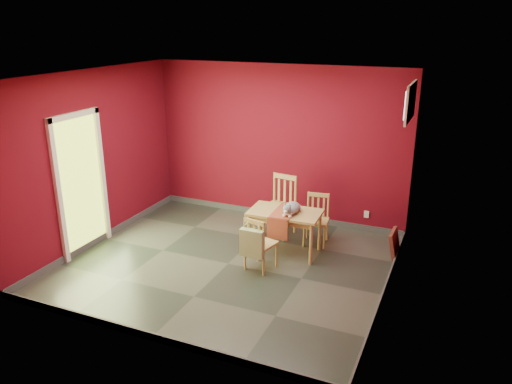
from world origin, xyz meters
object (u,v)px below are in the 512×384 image
at_px(chair_far_left, 280,205).
at_px(picture_frame, 394,244).
at_px(chair_far_right, 317,219).
at_px(cat, 292,206).
at_px(chair_near, 259,243).
at_px(dining_table, 285,216).
at_px(tote_bag, 252,243).

height_order(chair_far_left, picture_frame, chair_far_left).
relative_size(chair_far_right, cat, 1.73).
relative_size(chair_far_left, chair_near, 1.23).
distance_m(cat, picture_frame, 1.64).
xyz_separation_m(dining_table, chair_far_left, (-0.31, 0.64, -0.08)).
bearing_deg(dining_table, picture_frame, 16.33).
xyz_separation_m(chair_far_right, tote_bag, (-0.51, -1.39, 0.08)).
bearing_deg(dining_table, chair_far_right, 56.63).
relative_size(dining_table, chair_near, 1.36).
height_order(chair_far_left, cat, chair_far_left).
relative_size(dining_table, chair_far_right, 1.36).
distance_m(dining_table, chair_near, 0.70).
xyz_separation_m(tote_bag, picture_frame, (1.74, 1.33, -0.27)).
bearing_deg(chair_far_left, chair_near, -82.34).
xyz_separation_m(chair_near, cat, (0.25, 0.63, 0.37)).
height_order(dining_table, chair_far_right, chair_far_right).
bearing_deg(chair_far_right, picture_frame, -2.83).
xyz_separation_m(dining_table, tote_bag, (-0.16, -0.86, -0.10)).
bearing_deg(chair_near, chair_far_right, 67.94).
bearing_deg(picture_frame, chair_far_left, 174.43).
distance_m(tote_bag, cat, 0.92).
height_order(chair_far_left, chair_near, chair_far_left).
relative_size(chair_near, tote_bag, 1.72).
relative_size(dining_table, cat, 2.36).
relative_size(tote_bag, cat, 1.01).
distance_m(dining_table, tote_bag, 0.89).
distance_m(dining_table, cat, 0.23).
xyz_separation_m(dining_table, cat, (0.11, -0.04, 0.20)).
distance_m(chair_near, cat, 0.77).
distance_m(chair_far_left, chair_near, 1.33).
relative_size(chair_far_left, picture_frame, 2.30).
height_order(tote_bag, cat, cat).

